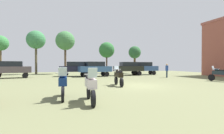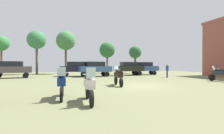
# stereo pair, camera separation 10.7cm
# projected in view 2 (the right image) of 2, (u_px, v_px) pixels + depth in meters

# --- Properties ---
(ground_plane) EXTENTS (44.00, 52.00, 0.02)m
(ground_plane) POSITION_uv_depth(u_px,v_px,m) (135.00, 86.00, 12.57)
(ground_plane) COLOR #6E724B
(motorcycle_2) EXTENTS (0.62, 2.15, 1.49)m
(motorcycle_2) POSITION_uv_depth(u_px,v_px,m) (118.00, 76.00, 12.51)
(motorcycle_2) COLOR black
(motorcycle_2) RESTS_ON ground
(motorcycle_3) EXTENTS (0.62, 2.15, 1.48)m
(motorcycle_3) POSITION_uv_depth(u_px,v_px,m) (62.00, 83.00, 7.73)
(motorcycle_3) COLOR black
(motorcycle_3) RESTS_ON ground
(motorcycle_6) EXTENTS (0.62, 2.25, 1.48)m
(motorcycle_6) POSITION_uv_depth(u_px,v_px,m) (89.00, 85.00, 6.96)
(motorcycle_6) COLOR black
(motorcycle_6) RESTS_ON ground
(motorcycle_8) EXTENTS (0.85, 2.20, 1.48)m
(motorcycle_8) POSITION_uv_depth(u_px,v_px,m) (221.00, 74.00, 15.70)
(motorcycle_8) COLOR black
(motorcycle_8) RESTS_ON ground
(car_1) EXTENTS (4.50, 2.34, 2.00)m
(car_1) POSITION_uv_depth(u_px,v_px,m) (95.00, 68.00, 22.14)
(car_1) COLOR black
(car_1) RESTS_ON ground
(car_2) EXTENTS (4.33, 1.88, 2.00)m
(car_2) POSITION_uv_depth(u_px,v_px,m) (129.00, 68.00, 24.68)
(car_2) COLOR black
(car_2) RESTS_ON ground
(car_3) EXTENTS (4.52, 2.41, 2.00)m
(car_3) POSITION_uv_depth(u_px,v_px,m) (77.00, 68.00, 22.74)
(car_3) COLOR black
(car_3) RESTS_ON ground
(car_4) EXTENTS (4.49, 2.33, 2.00)m
(car_4) POSITION_uv_depth(u_px,v_px,m) (144.00, 67.00, 26.30)
(car_4) COLOR black
(car_4) RESTS_ON ground
(car_5) EXTENTS (4.53, 2.44, 2.00)m
(car_5) POSITION_uv_depth(u_px,v_px,m) (12.00, 68.00, 19.66)
(car_5) COLOR black
(car_5) RESTS_ON ground
(person_1) EXTENTS (0.45, 0.45, 1.71)m
(person_1) POSITION_uv_depth(u_px,v_px,m) (167.00, 70.00, 20.29)
(person_1) COLOR #203245
(person_1) RESTS_ON ground
(tree_1) EXTENTS (3.31, 3.31, 7.48)m
(tree_1) POSITION_uv_depth(u_px,v_px,m) (66.00, 41.00, 28.98)
(tree_1) COLOR #4F3C2D
(tree_1) RESTS_ON ground
(tree_2) EXTENTS (3.06, 3.06, 7.32)m
(tree_2) POSITION_uv_depth(u_px,v_px,m) (37.00, 40.00, 27.74)
(tree_2) COLOR brown
(tree_2) RESTS_ON ground
(tree_3) EXTENTS (2.39, 2.39, 6.23)m
(tree_3) POSITION_uv_depth(u_px,v_px,m) (1.00, 44.00, 26.16)
(tree_3) COLOR brown
(tree_3) RESTS_ON ground
(tree_4) EXTENTS (2.37, 2.37, 5.16)m
(tree_4) POSITION_uv_depth(u_px,v_px,m) (135.00, 53.00, 31.53)
(tree_4) COLOR brown
(tree_4) RESTS_ON ground
(tree_5) EXTENTS (2.90, 2.90, 5.78)m
(tree_5) POSITION_uv_depth(u_px,v_px,m) (107.00, 50.00, 30.58)
(tree_5) COLOR #503B31
(tree_5) RESTS_ON ground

